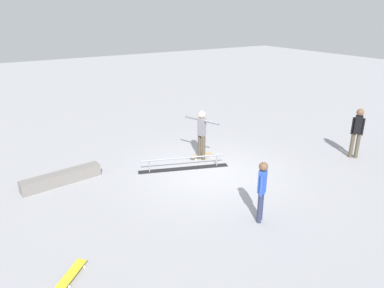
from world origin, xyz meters
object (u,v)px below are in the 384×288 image
object	(u,v)px
bystander_blue_shirt	(262,189)
loose_skateboard_yellow	(72,274)
skate_ledge	(62,178)
skater_main	(202,132)
bystander_black_shirt	(357,131)
grind_rail	(184,164)
skateboard_main	(201,155)

from	to	relation	value
bystander_blue_shirt	loose_skateboard_yellow	size ratio (longest dim) A/B	2.15
skate_ledge	skater_main	size ratio (longest dim) A/B	1.35
bystander_black_shirt	loose_skateboard_yellow	world-z (taller)	bystander_black_shirt
bystander_blue_shirt	bystander_black_shirt	size ratio (longest dim) A/B	0.89
grind_rail	loose_skateboard_yellow	world-z (taller)	grind_rail
loose_skateboard_yellow	grind_rail	bearing A→B (deg)	-9.25
skateboard_main	grind_rail	bearing A→B (deg)	-153.18
bystander_black_shirt	loose_skateboard_yellow	size ratio (longest dim) A/B	2.41
skate_ledge	grind_rail	bearing A→B (deg)	164.32
skate_ledge	skateboard_main	distance (m)	4.51
grind_rail	bystander_black_shirt	bearing A→B (deg)	177.22
grind_rail	bystander_blue_shirt	distance (m)	3.56
skater_main	skateboard_main	xyz separation A→B (m)	(-0.06, -0.12, -0.90)
skater_main	bystander_black_shirt	bearing A→B (deg)	40.34
skater_main	loose_skateboard_yellow	world-z (taller)	skater_main
grind_rail	skate_ledge	world-z (taller)	grind_rail
grind_rail	loose_skateboard_yellow	distance (m)	5.25
grind_rail	skater_main	xyz separation A→B (m)	(-0.91, -0.36, 0.80)
bystander_blue_shirt	bystander_black_shirt	distance (m)	5.48
skate_ledge	skateboard_main	bearing A→B (deg)	173.65
skate_ledge	bystander_blue_shirt	size ratio (longest dim) A/B	1.48
skate_ledge	bystander_blue_shirt	world-z (taller)	bystander_blue_shirt
grind_rail	bystander_black_shirt	size ratio (longest dim) A/B	1.62
skate_ledge	skateboard_main	xyz separation A→B (m)	(-4.48, 0.50, -0.10)
skater_main	skateboard_main	world-z (taller)	skater_main
bystander_blue_shirt	bystander_black_shirt	world-z (taller)	bystander_black_shirt
skateboard_main	bystander_black_shirt	xyz separation A→B (m)	(-4.39, 2.74, 0.89)
grind_rail	skater_main	bearing A→B (deg)	-138.30
skater_main	bystander_black_shirt	distance (m)	5.16
grind_rail	skateboard_main	world-z (taller)	grind_rail
skateboard_main	skater_main	bearing A→B (deg)	-117.01
grind_rail	skater_main	distance (m)	1.27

